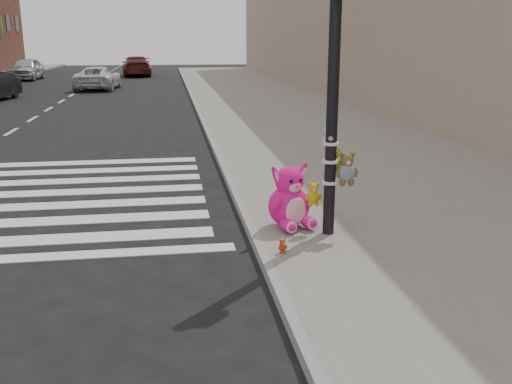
{
  "coord_description": "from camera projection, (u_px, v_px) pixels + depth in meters",
  "views": [
    {
      "loc": [
        0.41,
        -5.68,
        2.83
      ],
      "look_at": [
        1.58,
        1.95,
        0.75
      ],
      "focal_mm": 40.0,
      "sensor_mm": 36.0,
      "label": 1
    }
  ],
  "objects": [
    {
      "name": "sidewalk_near",
      "position": [
        331.0,
        138.0,
        16.36
      ],
      "size": [
        7.0,
        80.0,
        0.14
      ],
      "primitive_type": "cube",
      "color": "slate",
      "rests_on": "ground"
    },
    {
      "name": "curb_edge",
      "position": [
        211.0,
        141.0,
        15.85
      ],
      "size": [
        0.12,
        80.0,
        0.15
      ],
      "primitive_type": "cube",
      "color": "gray",
      "rests_on": "ground"
    },
    {
      "name": "pink_bunny",
      "position": [
        290.0,
        201.0,
        8.34
      ],
      "size": [
        0.77,
        0.84,
        0.96
      ],
      "rotation": [
        0.0,
        0.0,
        0.33
      ],
      "color": "#FF1591",
      "rests_on": "sidewalk_near"
    },
    {
      "name": "car_maroon_near",
      "position": [
        137.0,
        66.0,
        44.16
      ],
      "size": [
        2.53,
        5.36,
        1.51
      ],
      "primitive_type": "imported",
      "rotation": [
        0.0,
        0.0,
        3.22
      ],
      "color": "#571B18",
      "rests_on": "ground"
    },
    {
      "name": "car_white_near",
      "position": [
        98.0,
        78.0,
        32.57
      ],
      "size": [
        2.45,
        4.77,
        1.29
      ],
      "primitive_type": "imported",
      "rotation": [
        0.0,
        0.0,
        3.07
      ],
      "color": "silver",
      "rests_on": "ground"
    },
    {
      "name": "car_silver_deep",
      "position": [
        26.0,
        69.0,
        39.99
      ],
      "size": [
        1.94,
        4.59,
        1.55
      ],
      "primitive_type": "imported",
      "rotation": [
        0.0,
        0.0,
        -0.03
      ],
      "color": "silver",
      "rests_on": "ground"
    },
    {
      "name": "red_teddy",
      "position": [
        282.0,
        246.0,
        7.38
      ],
      "size": [
        0.15,
        0.12,
        0.19
      ],
      "primitive_type": null,
      "rotation": [
        0.0,
        0.0,
        0.3
      ],
      "color": "#BA3812",
      "rests_on": "sidewalk_near"
    },
    {
      "name": "signal_pole",
      "position": [
        334.0,
        118.0,
        7.74
      ],
      "size": [
        0.7,
        0.48,
        4.0
      ],
      "color": "black",
      "rests_on": "sidewalk_near"
    },
    {
      "name": "ground",
      "position": [
        138.0,
        312.0,
        6.1
      ],
      "size": [
        120.0,
        120.0,
        0.0
      ],
      "primitive_type": "plane",
      "color": "black",
      "rests_on": "ground"
    }
  ]
}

